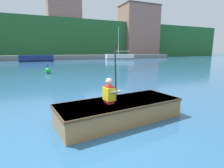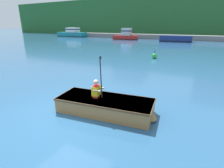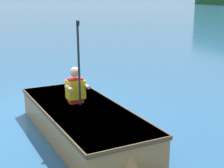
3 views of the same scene
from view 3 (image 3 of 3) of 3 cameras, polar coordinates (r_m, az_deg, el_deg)
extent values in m
plane|color=#28567F|center=(6.68, -13.71, -5.48)|extent=(300.00, 300.00, 0.00)
cube|color=#A3703D|center=(5.63, -4.81, -6.32)|extent=(3.22, 1.54, 0.49)
cube|color=brown|center=(5.56, -4.86, -4.25)|extent=(3.26, 1.59, 0.06)
cube|color=brown|center=(5.56, -4.85, -4.34)|extent=(2.76, 1.28, 0.02)
cone|color=#A3703D|center=(4.40, 2.76, -12.31)|extent=(0.46, 0.46, 0.44)
cube|color=#A3703D|center=(5.77, -5.73, -3.75)|extent=(0.29, 1.13, 0.03)
cube|color=red|center=(5.76, -6.08, -1.07)|extent=(0.19, 0.26, 0.42)
cube|color=yellow|center=(5.76, -6.09, -0.88)|extent=(0.24, 0.31, 0.32)
sphere|color=beige|center=(5.68, -6.17, 1.98)|extent=(0.17, 0.17, 0.17)
cylinder|color=beige|center=(5.61, -7.20, -0.66)|extent=(0.26, 0.09, 0.06)
cylinder|color=beige|center=(5.71, -4.38, -0.30)|extent=(0.26, 0.09, 0.06)
cylinder|color=#232328|center=(5.48, -5.54, 3.37)|extent=(0.08, 0.05, 1.36)
cylinder|color=black|center=(5.39, -5.71, 10.03)|extent=(0.05, 0.05, 0.08)
camera|label=1|loc=(7.35, -39.76, 7.20)|focal=28.00mm
camera|label=2|loc=(4.05, -74.89, 11.08)|focal=28.00mm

